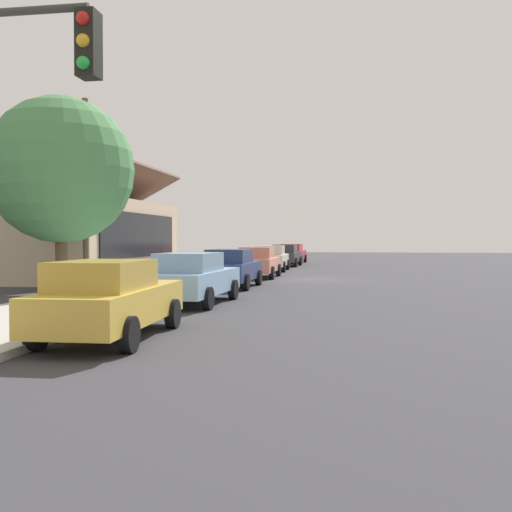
{
  "coord_description": "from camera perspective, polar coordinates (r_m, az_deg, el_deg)",
  "views": [
    {
      "loc": [
        -29.64,
        -2.14,
        2.02
      ],
      "look_at": [
        -0.45,
        2.56,
        1.16
      ],
      "focal_mm": 41.98,
      "sensor_mm": 36.0,
      "label": 1
    }
  ],
  "objects": [
    {
      "name": "car_ivory",
      "position": [
        37.42,
        1.46,
        -0.18
      ],
      "size": [
        4.9,
        2.11,
        1.59
      ],
      "rotation": [
        0.0,
        0.0,
        0.03
      ],
      "color": "silver",
      "rests_on": "ground"
    },
    {
      "name": "car_navy",
      "position": [
        24.61,
        -2.36,
        -1.15
      ],
      "size": [
        4.59,
        2.02,
        1.59
      ],
      "rotation": [
        0.0,
        0.0,
        -0.02
      ],
      "color": "navy",
      "rests_on": "ground"
    },
    {
      "name": "shade_tree",
      "position": [
        23.07,
        -18.12,
        7.77
      ],
      "size": [
        5.31,
        5.31,
        7.17
      ],
      "color": "brown",
      "rests_on": "ground"
    },
    {
      "name": "car_charcoal",
      "position": [
        43.98,
        2.86,
        0.09
      ],
      "size": [
        4.69,
        2.09,
        1.59
      ],
      "rotation": [
        0.0,
        0.0,
        -0.03
      ],
      "color": "#2D3035",
      "rests_on": "ground"
    },
    {
      "name": "sidewalk_curb",
      "position": [
        30.69,
        -5.47,
        -1.97
      ],
      "size": [
        60.0,
        4.2,
        0.16
      ],
      "primitive_type": "cube",
      "color": "#B2AFA8",
      "rests_on": "ground"
    },
    {
      "name": "storefront_building",
      "position": [
        32.69,
        -16.45,
        1.8
      ],
      "size": [
        13.55,
        7.02,
        5.91
      ],
      "color": "#CCB293",
      "rests_on": "ground"
    },
    {
      "name": "car_mustard",
      "position": [
        12.33,
        -13.74,
        -3.98
      ],
      "size": [
        4.85,
        2.07,
        1.59
      ],
      "rotation": [
        0.0,
        0.0,
        0.04
      ],
      "color": "gold",
      "rests_on": "ground"
    },
    {
      "name": "utility_pole_wooden",
      "position": [
        24.5,
        -15.93,
        6.07
      ],
      "size": [
        1.8,
        0.24,
        7.5
      ],
      "color": "brown",
      "rests_on": "ground"
    },
    {
      "name": "fire_hydrant_red",
      "position": [
        42.53,
        0.57,
        -0.39
      ],
      "size": [
        0.22,
        0.22,
        0.71
      ],
      "color": "red",
      "rests_on": "sidewalk_curb"
    },
    {
      "name": "ground_plane",
      "position": [
        29.78,
        5.02,
        -2.23
      ],
      "size": [
        120.0,
        120.0,
        0.0
      ],
      "primitive_type": "plane",
      "color": "#38383D"
    },
    {
      "name": "car_coral",
      "position": [
        30.87,
        0.21,
        -0.58
      ],
      "size": [
        4.44,
        1.97,
        1.59
      ],
      "rotation": [
        0.0,
        0.0,
        0.0
      ],
      "color": "#EA8C75",
      "rests_on": "ground"
    },
    {
      "name": "car_skyblue",
      "position": [
        18.51,
        -6.02,
        -2.07
      ],
      "size": [
        4.95,
        2.13,
        1.59
      ],
      "rotation": [
        0.0,
        0.0,
        -0.04
      ],
      "color": "#8CB7E0",
      "rests_on": "ground"
    },
    {
      "name": "car_cherry",
      "position": [
        49.81,
        3.45,
        0.27
      ],
      "size": [
        4.93,
        2.19,
        1.59
      ],
      "rotation": [
        0.0,
        0.0,
        -0.04
      ],
      "color": "red",
      "rests_on": "ground"
    }
  ]
}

